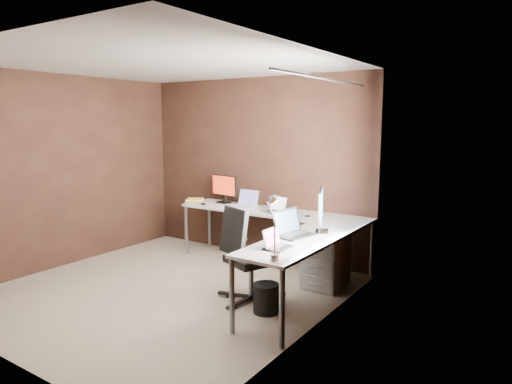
% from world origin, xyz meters
% --- Properties ---
extents(room, '(3.60, 3.60, 2.50)m').
position_xyz_m(room, '(0.34, 0.07, 1.28)').
color(room, tan).
rests_on(room, ground).
extents(desk, '(2.65, 2.25, 0.73)m').
position_xyz_m(desk, '(0.84, 1.04, 0.68)').
color(desk, silver).
rests_on(desk, ground).
extents(drawer_pedestal, '(0.42, 0.50, 0.60)m').
position_xyz_m(drawer_pedestal, '(1.43, 1.15, 0.30)').
color(drawer_pedestal, silver).
rests_on(drawer_pedestal, ground).
extents(monitor_left, '(0.46, 0.15, 0.40)m').
position_xyz_m(monitor_left, '(-0.41, 1.62, 0.96)').
color(monitor_left, black).
rests_on(monitor_left, desk).
extents(monitor_right, '(0.25, 0.52, 0.46)m').
position_xyz_m(monitor_right, '(1.52, 0.79, 0.99)').
color(monitor_right, black).
rests_on(monitor_right, desk).
extents(laptop_white, '(0.35, 0.27, 0.22)m').
position_xyz_m(laptop_white, '(0.02, 1.56, 0.78)').
color(laptop_white, silver).
rests_on(laptop_white, desk).
extents(laptop_silver, '(0.37, 0.32, 0.21)m').
position_xyz_m(laptop_silver, '(0.57, 1.44, 0.78)').
color(laptop_silver, silver).
rests_on(laptop_silver, desk).
extents(laptop_black_big, '(0.35, 0.44, 0.26)m').
position_xyz_m(laptop_black_big, '(1.34, 0.49, 0.79)').
color(laptop_black_big, black).
rests_on(laptop_black_big, desk).
extents(laptop_black_small, '(0.20, 0.27, 0.18)m').
position_xyz_m(laptop_black_small, '(1.45, -0.01, 0.77)').
color(laptop_black_small, black).
rests_on(laptop_black_small, desk).
extents(book_stack, '(0.29, 0.27, 0.08)m').
position_xyz_m(book_stack, '(-0.73, 1.34, 0.77)').
color(book_stack, '#9E8555').
rests_on(book_stack, desk).
extents(mouse_left, '(0.09, 0.06, 0.03)m').
position_xyz_m(mouse_left, '(-0.54, 1.30, 0.75)').
color(mouse_left, black).
rests_on(mouse_left, desk).
extents(mouse_corner, '(0.08, 0.06, 0.03)m').
position_xyz_m(mouse_corner, '(1.06, 1.39, 0.74)').
color(mouse_corner, black).
rests_on(mouse_corner, desk).
extents(desk_lamp, '(0.18, 0.21, 0.53)m').
position_xyz_m(desk_lamp, '(1.59, -0.29, 1.07)').
color(desk_lamp, slate).
rests_on(desk_lamp, desk).
extents(office_chair, '(0.58, 0.61, 1.03)m').
position_xyz_m(office_chair, '(0.94, 0.27, 0.30)').
color(office_chair, black).
rests_on(office_chair, ground).
extents(wastebasket, '(0.32, 0.32, 0.30)m').
position_xyz_m(wastebasket, '(1.26, 0.13, 0.15)').
color(wastebasket, black).
rests_on(wastebasket, ground).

